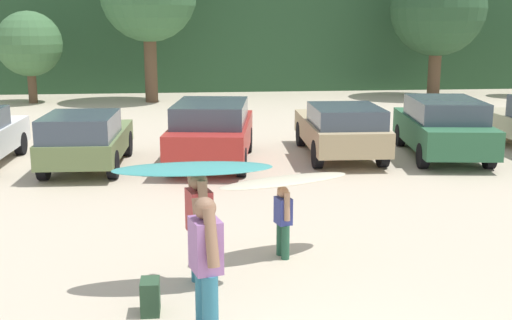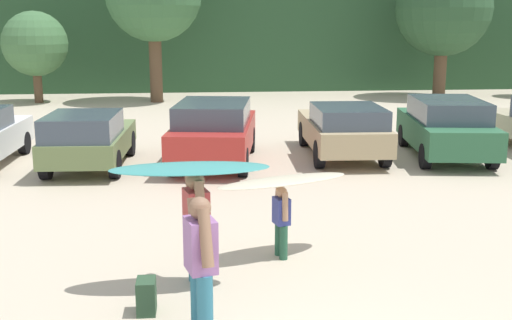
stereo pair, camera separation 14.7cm
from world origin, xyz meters
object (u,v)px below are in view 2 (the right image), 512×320
object	(u,v)px
person_adult	(196,222)
surfboard_teal	(190,169)
person_child	(281,218)
parked_car_red	(214,130)
person_companion	(201,259)
backpack_dropped	(146,296)
parked_car_forest_green	(446,126)
parked_car_olive_green	(88,138)
surfboard_cream	(284,181)
parked_car_tan	(343,129)

from	to	relation	value
person_adult	surfboard_teal	distance (m)	0.79
person_child	parked_car_red	bearing A→B (deg)	-97.67
person_companion	backpack_dropped	distance (m)	1.21
parked_car_forest_green	person_adult	world-z (taller)	person_adult
person_adult	backpack_dropped	xyz separation A→B (m)	(-0.65, -0.85, -0.70)
person_adult	parked_car_forest_green	bearing A→B (deg)	-145.03
parked_car_forest_green	surfboard_teal	xyz separation A→B (m)	(-6.81, -8.03, 0.86)
parked_car_red	surfboard_teal	distance (m)	7.91
parked_car_olive_green	backpack_dropped	distance (m)	8.56
parked_car_red	backpack_dropped	bearing A→B (deg)	-179.12
person_adult	surfboard_teal	xyz separation A→B (m)	(-0.07, -0.07, 0.78)
surfboard_cream	parked_car_tan	bearing A→B (deg)	-130.70
surfboard_teal	surfboard_cream	xyz separation A→B (m)	(1.43, 1.08, -0.48)
person_companion	person_child	bearing A→B (deg)	-132.31
person_adult	person_child	xyz separation A→B (m)	(1.32, 0.94, -0.28)
parked_car_red	surfboard_cream	xyz separation A→B (m)	(0.89, -6.77, 0.35)
person_adult	backpack_dropped	distance (m)	1.28
backpack_dropped	person_companion	bearing A→B (deg)	-42.94
parked_car_olive_green	parked_car_tan	distance (m)	6.69
parked_car_red	backpack_dropped	size ratio (longest dim) A/B	10.33
parked_car_olive_green	parked_car_forest_green	size ratio (longest dim) A/B	0.87
parked_car_forest_green	person_child	xyz separation A→B (m)	(-5.42, -7.02, -0.20)
backpack_dropped	parked_car_olive_green	bearing A→B (deg)	103.72
person_companion	person_adult	bearing A→B (deg)	-102.94
person_companion	surfboard_cream	size ratio (longest dim) A/B	0.74
parked_car_olive_green	person_child	distance (m)	7.65
parked_car_red	parked_car_olive_green	bearing A→B (deg)	104.07
parked_car_forest_green	surfboard_cream	distance (m)	8.80
parked_car_forest_green	surfboard_teal	distance (m)	10.57
person_companion	backpack_dropped	xyz separation A→B (m)	(-0.70, 0.65, -0.74)
parked_car_tan	person_companion	bearing A→B (deg)	159.82
backpack_dropped	parked_car_red	bearing A→B (deg)	82.58
surfboard_cream	backpack_dropped	bearing A→B (deg)	21.86
parked_car_forest_green	person_child	bearing A→B (deg)	149.87
parked_car_tan	person_adult	distance (m)	9.10
person_child	surfboard_cream	bearing A→B (deg)	-135.12
person_adult	parked_car_red	bearing A→B (deg)	-108.22
parked_car_tan	parked_car_olive_green	bearing A→B (deg)	98.13
person_child	person_adult	bearing A→B (deg)	20.72
backpack_dropped	parked_car_forest_green	bearing A→B (deg)	49.98
surfboard_cream	backpack_dropped	distance (m)	2.91
backpack_dropped	parked_car_tan	bearing A→B (deg)	62.92
person_child	surfboard_teal	bearing A→B (deg)	21.25
parked_car_olive_green	surfboard_teal	size ratio (longest dim) A/B	1.83
parked_car_forest_green	person_adult	distance (m)	10.43
person_child	backpack_dropped	xyz separation A→B (m)	(-1.98, -1.79, -0.42)
parked_car_olive_green	backpack_dropped	world-z (taller)	parked_car_olive_green
parked_car_red	surfboard_cream	bearing A→B (deg)	-164.19
parked_car_olive_green	person_adult	xyz separation A→B (m)	(2.68, -7.46, 0.15)
parked_car_forest_green	backpack_dropped	world-z (taller)	parked_car_forest_green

